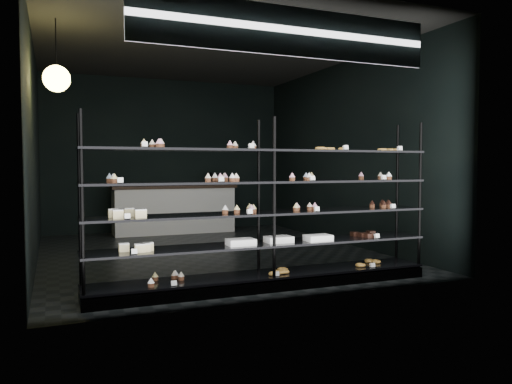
% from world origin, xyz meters
% --- Properties ---
extents(room, '(5.01, 6.01, 3.20)m').
position_xyz_m(room, '(0.00, 0.00, 1.60)').
color(room, black).
rests_on(room, ground).
extents(display_shelf, '(4.00, 0.50, 1.91)m').
position_xyz_m(display_shelf, '(-0.08, -2.45, 0.63)').
color(display_shelf, black).
rests_on(display_shelf, room).
extents(signage, '(3.30, 0.05, 0.50)m').
position_xyz_m(signage, '(0.00, -2.93, 2.75)').
color(signage, '#0D1043').
rests_on(signage, room).
extents(pendant_lamp, '(0.32, 0.32, 0.89)m').
position_xyz_m(pendant_lamp, '(-2.20, -0.93, 2.45)').
color(pendant_lamp, black).
rests_on(pendant_lamp, room).
extents(service_counter, '(2.52, 0.65, 1.23)m').
position_xyz_m(service_counter, '(0.05, 2.50, 0.50)').
color(service_counter, silver).
rests_on(service_counter, room).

